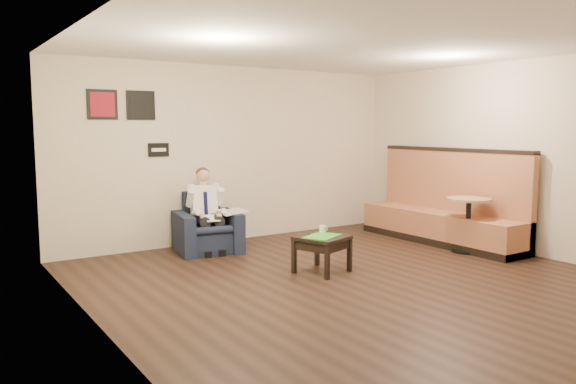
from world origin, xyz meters
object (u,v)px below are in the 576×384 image
seated_man (209,213)px  coffee_mug (322,229)px  armchair (207,223)px  cafe_table (468,225)px  smartphone (314,234)px  side_table (322,254)px  green_folder (322,236)px  banquette (441,197)px

seated_man → coffee_mug: 1.82m
armchair → cafe_table: 3.85m
seated_man → smartphone: size_ratio=8.16×
coffee_mug → cafe_table: cafe_table is taller
side_table → green_folder: 0.24m
seated_man → coffee_mug: size_ratio=12.03×
armchair → smartphone: 1.86m
armchair → smartphone: size_ratio=6.15×
cafe_table → green_folder: bearing=174.9°
green_folder → cafe_table: (2.52, -0.22, -0.07)m
armchair → side_table: (0.69, -1.90, -0.20)m
side_table → coffee_mug: size_ratio=5.79×
side_table → smartphone: smartphone is taller
armchair → side_table: size_ratio=1.57×
green_folder → banquette: (2.71, 0.46, 0.27)m
seated_man → banquette: 3.66m
armchair → side_table: armchair is taller
cafe_table → coffee_mug: bearing=169.7°
seated_man → banquette: banquette is taller
side_table → cafe_table: size_ratio=0.71×
armchair → seated_man: bearing=-90.0°
coffee_mug → banquette: (2.55, 0.26, 0.22)m
side_table → banquette: (2.69, 0.43, 0.51)m
side_table → smartphone: bearing=90.9°
side_table → smartphone: 0.29m
side_table → green_folder: (-0.02, -0.03, 0.24)m
side_table → green_folder: size_ratio=1.22×
armchair → smartphone: bearing=-58.1°
side_table → green_folder: green_folder is taller
armchair → side_table: 2.03m
armchair → seated_man: (-0.02, -0.11, 0.16)m
armchair → coffee_mug: armchair is taller
seated_man → green_folder: seated_man is taller
smartphone → banquette: banquette is taller
seated_man → cafe_table: seated_man is taller
armchair → green_folder: bearing=-60.7°
seated_man → coffee_mug: seated_man is taller
armchair → green_folder: 2.04m
seated_man → cafe_table: size_ratio=1.47×
smartphone → banquette: (2.69, 0.26, 0.27)m
side_table → green_folder: bearing=-128.0°
coffee_mug → banquette: bearing=5.7°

